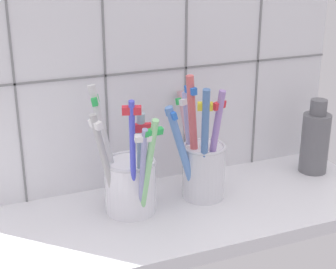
% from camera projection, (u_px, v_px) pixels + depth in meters
% --- Properties ---
extents(counter_slab, '(0.64, 0.22, 0.02)m').
position_uv_depth(counter_slab, '(175.00, 217.00, 0.76)').
color(counter_slab, silver).
rests_on(counter_slab, ground).
extents(tile_wall_back, '(0.64, 0.02, 0.45)m').
position_uv_depth(tile_wall_back, '(144.00, 53.00, 0.79)').
color(tile_wall_back, white).
rests_on(tile_wall_back, ground).
extents(toothbrush_cup_left, '(0.10, 0.12, 0.19)m').
position_uv_depth(toothbrush_cup_left, '(130.00, 180.00, 0.74)').
color(toothbrush_cup_left, white).
rests_on(toothbrush_cup_left, counter_slab).
extents(toothbrush_cup_right, '(0.10, 0.13, 0.19)m').
position_uv_depth(toothbrush_cup_right, '(202.00, 163.00, 0.78)').
color(toothbrush_cup_right, white).
rests_on(toothbrush_cup_right, counter_slab).
extents(ceramic_vase, '(0.05, 0.05, 0.12)m').
position_uv_depth(ceramic_vase, '(315.00, 140.00, 0.87)').
color(ceramic_vase, slate).
rests_on(ceramic_vase, counter_slab).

